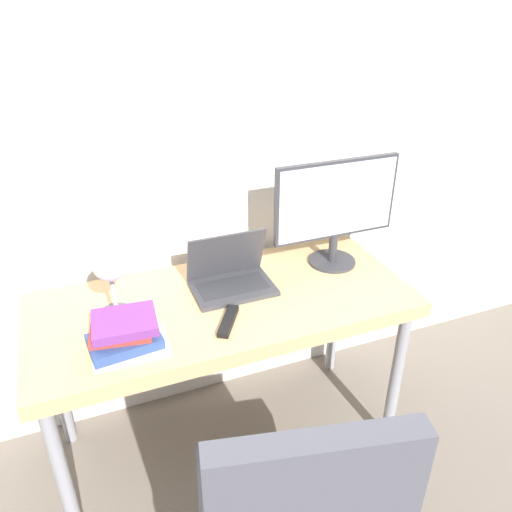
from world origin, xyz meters
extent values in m
plane|color=#70665B|center=(0.00, 0.00, 0.00)|extent=(12.00, 12.00, 0.00)
cube|color=silver|center=(0.00, 0.71, 1.30)|extent=(8.00, 0.05, 2.60)
cube|color=tan|center=(0.00, 0.32, 0.74)|extent=(1.46, 0.65, 0.06)
cylinder|color=gray|center=(-0.67, 0.06, 0.35)|extent=(0.05, 0.05, 0.71)
cylinder|color=gray|center=(0.67, 0.06, 0.35)|extent=(0.05, 0.05, 0.71)
cylinder|color=gray|center=(-0.67, 0.59, 0.35)|extent=(0.05, 0.05, 0.71)
cylinder|color=gray|center=(0.67, 0.59, 0.35)|extent=(0.05, 0.05, 0.71)
cube|color=#38383D|center=(0.05, 0.37, 0.78)|extent=(0.32, 0.22, 0.02)
cube|color=#2D2D33|center=(0.05, 0.37, 0.79)|extent=(0.27, 0.13, 0.00)
cube|color=#38383D|center=(0.05, 0.44, 0.89)|extent=(0.32, 0.07, 0.21)
cube|color=silver|center=(0.05, 0.44, 0.89)|extent=(0.29, 0.06, 0.18)
cylinder|color=#333338|center=(0.53, 0.42, 0.77)|extent=(0.20, 0.20, 0.01)
cylinder|color=#333338|center=(0.53, 0.42, 0.84)|extent=(0.04, 0.04, 0.13)
cube|color=#333338|center=(0.53, 0.43, 1.06)|extent=(0.55, 0.02, 0.33)
cube|color=silver|center=(0.53, 0.41, 1.06)|extent=(0.52, 0.00, 0.31)
cylinder|color=#4C4C51|center=(-0.40, 0.37, 0.78)|extent=(0.11, 0.11, 0.02)
cylinder|color=#99999E|center=(-0.40, 0.31, 0.91)|extent=(0.02, 0.14, 0.27)
sphere|color=white|center=(-0.40, 0.25, 1.05)|extent=(0.11, 0.11, 0.11)
sphere|color=black|center=(0.11, -0.12, 0.03)|extent=(0.05, 0.05, 0.05)
cube|color=#4C4C56|center=(-0.03, -0.38, 0.46)|extent=(0.62, 0.60, 0.09)
cube|color=silver|center=(-0.38, 0.14, 0.78)|extent=(0.25, 0.16, 0.03)
cube|color=#334C8C|center=(-0.40, 0.14, 0.81)|extent=(0.24, 0.17, 0.04)
cube|color=#B2382D|center=(-0.40, 0.16, 0.85)|extent=(0.21, 0.17, 0.03)
cube|color=#753384|center=(-0.39, 0.15, 0.87)|extent=(0.22, 0.19, 0.03)
cube|color=black|center=(-0.03, 0.17, 0.78)|extent=(0.13, 0.17, 0.02)
camera|label=1|loc=(-0.47, -1.22, 1.84)|focal=35.00mm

